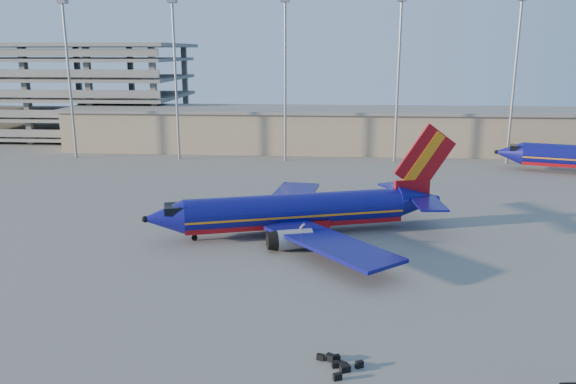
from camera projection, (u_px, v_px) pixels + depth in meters
name	position (u px, v px, depth m)	size (l,w,h in m)	color
ground	(297.00, 243.00, 59.19)	(220.00, 220.00, 0.00)	slate
terminal_building	(364.00, 129.00, 113.49)	(122.00, 16.00, 8.50)	#9E8A6D
parking_garage	(55.00, 86.00, 132.52)	(62.00, 32.00, 21.40)	slate
light_mast_row	(342.00, 64.00, 99.02)	(101.60, 1.60, 28.65)	gray
aircraft_main	(302.00, 211.00, 61.83)	(34.10, 32.30, 11.86)	navy
luggage_pile	(338.00, 364.00, 35.94)	(3.07, 2.71, 0.46)	black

